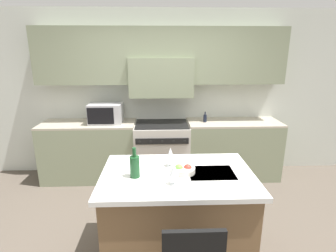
{
  "coord_description": "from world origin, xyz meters",
  "views": [
    {
      "loc": [
        -0.05,
        -2.37,
        2.05
      ],
      "look_at": [
        0.06,
        0.63,
        1.19
      ],
      "focal_mm": 28.0,
      "sensor_mm": 36.0,
      "label": 1
    }
  ],
  "objects_px": {
    "range_stove": "(162,151)",
    "fruit_bowl": "(183,169)",
    "oil_bottle_on_counter": "(205,118)",
    "wine_bottle": "(135,166)",
    "wine_glass_near": "(174,170)",
    "wine_glass_far": "(170,154)",
    "microwave": "(106,113)"
  },
  "relations": [
    {
      "from": "microwave",
      "to": "wine_glass_far",
      "type": "xyz_separation_m",
      "value": [
        0.94,
        -1.64,
        -0.04
      ]
    },
    {
      "from": "wine_glass_near",
      "to": "fruit_bowl",
      "type": "height_order",
      "value": "wine_glass_near"
    },
    {
      "from": "range_stove",
      "to": "fruit_bowl",
      "type": "relative_size",
      "value": 4.12
    },
    {
      "from": "range_stove",
      "to": "wine_bottle",
      "type": "bearing_deg",
      "value": -98.36
    },
    {
      "from": "range_stove",
      "to": "oil_bottle_on_counter",
      "type": "distance_m",
      "value": 0.89
    },
    {
      "from": "microwave",
      "to": "fruit_bowl",
      "type": "height_order",
      "value": "microwave"
    },
    {
      "from": "microwave",
      "to": "oil_bottle_on_counter",
      "type": "distance_m",
      "value": 1.58
    },
    {
      "from": "range_stove",
      "to": "fruit_bowl",
      "type": "bearing_deg",
      "value": -84.28
    },
    {
      "from": "wine_glass_near",
      "to": "microwave",
      "type": "bearing_deg",
      "value": 115.39
    },
    {
      "from": "microwave",
      "to": "fruit_bowl",
      "type": "bearing_deg",
      "value": -59.43
    },
    {
      "from": "oil_bottle_on_counter",
      "to": "microwave",
      "type": "bearing_deg",
      "value": 179.67
    },
    {
      "from": "oil_bottle_on_counter",
      "to": "wine_glass_near",
      "type": "bearing_deg",
      "value": -107.11
    },
    {
      "from": "wine_glass_near",
      "to": "oil_bottle_on_counter",
      "type": "height_order",
      "value": "wine_glass_near"
    },
    {
      "from": "oil_bottle_on_counter",
      "to": "wine_bottle",
      "type": "bearing_deg",
      "value": -117.54
    },
    {
      "from": "wine_bottle",
      "to": "microwave",
      "type": "bearing_deg",
      "value": 108.12
    },
    {
      "from": "fruit_bowl",
      "to": "wine_bottle",
      "type": "bearing_deg",
      "value": -170.81
    },
    {
      "from": "oil_bottle_on_counter",
      "to": "range_stove",
      "type": "bearing_deg",
      "value": -179.22
    },
    {
      "from": "wine_glass_far",
      "to": "fruit_bowl",
      "type": "xyz_separation_m",
      "value": [
        0.11,
        -0.15,
        -0.1
      ]
    },
    {
      "from": "fruit_bowl",
      "to": "oil_bottle_on_counter",
      "type": "height_order",
      "value": "oil_bottle_on_counter"
    },
    {
      "from": "wine_glass_far",
      "to": "oil_bottle_on_counter",
      "type": "bearing_deg",
      "value": 68.82
    },
    {
      "from": "microwave",
      "to": "wine_bottle",
      "type": "bearing_deg",
      "value": -71.88
    },
    {
      "from": "wine_glass_far",
      "to": "fruit_bowl",
      "type": "bearing_deg",
      "value": -52.23
    },
    {
      "from": "wine_bottle",
      "to": "fruit_bowl",
      "type": "height_order",
      "value": "wine_bottle"
    },
    {
      "from": "wine_glass_near",
      "to": "oil_bottle_on_counter",
      "type": "relative_size",
      "value": 1.15
    },
    {
      "from": "wine_bottle",
      "to": "oil_bottle_on_counter",
      "type": "height_order",
      "value": "wine_bottle"
    },
    {
      "from": "range_stove",
      "to": "wine_glass_far",
      "type": "height_order",
      "value": "wine_glass_far"
    },
    {
      "from": "microwave",
      "to": "wine_glass_near",
      "type": "bearing_deg",
      "value": -64.61
    },
    {
      "from": "range_stove",
      "to": "wine_glass_far",
      "type": "xyz_separation_m",
      "value": [
        0.06,
        -1.62,
        0.6
      ]
    },
    {
      "from": "wine_bottle",
      "to": "wine_glass_near",
      "type": "height_order",
      "value": "wine_bottle"
    },
    {
      "from": "wine_glass_near",
      "to": "fruit_bowl",
      "type": "distance_m",
      "value": 0.27
    },
    {
      "from": "wine_glass_near",
      "to": "fruit_bowl",
      "type": "xyz_separation_m",
      "value": [
        0.1,
        0.23,
        -0.1
      ]
    },
    {
      "from": "wine_glass_far",
      "to": "fruit_bowl",
      "type": "distance_m",
      "value": 0.21
    }
  ]
}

